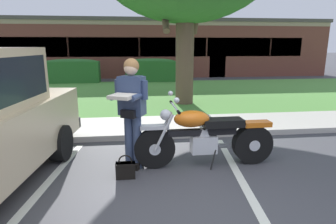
{
  "coord_description": "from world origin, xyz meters",
  "views": [
    {
      "loc": [
        -0.5,
        -2.94,
        1.88
      ],
      "look_at": [
        0.02,
        1.42,
        0.85
      ],
      "focal_mm": 30.2,
      "sensor_mm": 36.0,
      "label": 1
    }
  ],
  "objects_px": {
    "handbag": "(125,169)",
    "rider_person": "(131,105)",
    "motorcycle": "(210,136)",
    "hedge_center_left": "(151,70)",
    "brick_building": "(138,48)",
    "hedge_left": "(72,71)"
  },
  "relations": [
    {
      "from": "motorcycle",
      "to": "hedge_left",
      "type": "bearing_deg",
      "value": 111.85
    },
    {
      "from": "handbag",
      "to": "brick_building",
      "type": "height_order",
      "value": "brick_building"
    },
    {
      "from": "hedge_center_left",
      "to": "brick_building",
      "type": "relative_size",
      "value": 0.11
    },
    {
      "from": "motorcycle",
      "to": "rider_person",
      "type": "distance_m",
      "value": 1.34
    },
    {
      "from": "hedge_left",
      "to": "hedge_center_left",
      "type": "height_order",
      "value": "same"
    },
    {
      "from": "handbag",
      "to": "hedge_center_left",
      "type": "height_order",
      "value": "hedge_center_left"
    },
    {
      "from": "hedge_left",
      "to": "brick_building",
      "type": "relative_size",
      "value": 0.11
    },
    {
      "from": "motorcycle",
      "to": "hedge_center_left",
      "type": "height_order",
      "value": "hedge_center_left"
    },
    {
      "from": "hedge_left",
      "to": "hedge_center_left",
      "type": "distance_m",
      "value": 3.98
    },
    {
      "from": "handbag",
      "to": "hedge_left",
      "type": "relative_size",
      "value": 0.13
    },
    {
      "from": "rider_person",
      "to": "hedge_left",
      "type": "height_order",
      "value": "rider_person"
    },
    {
      "from": "rider_person",
      "to": "brick_building",
      "type": "distance_m",
      "value": 17.44
    },
    {
      "from": "rider_person",
      "to": "motorcycle",
      "type": "bearing_deg",
      "value": -1.78
    },
    {
      "from": "rider_person",
      "to": "hedge_center_left",
      "type": "xyz_separation_m",
      "value": [
        0.93,
        10.64,
        -0.36
      ]
    },
    {
      "from": "handbag",
      "to": "hedge_left",
      "type": "bearing_deg",
      "value": 104.98
    },
    {
      "from": "motorcycle",
      "to": "handbag",
      "type": "relative_size",
      "value": 6.23
    },
    {
      "from": "hedge_center_left",
      "to": "brick_building",
      "type": "height_order",
      "value": "brick_building"
    },
    {
      "from": "handbag",
      "to": "rider_person",
      "type": "bearing_deg",
      "value": 73.43
    },
    {
      "from": "hedge_left",
      "to": "rider_person",
      "type": "bearing_deg",
      "value": -73.98
    },
    {
      "from": "handbag",
      "to": "hedge_left",
      "type": "height_order",
      "value": "hedge_left"
    },
    {
      "from": "motorcycle",
      "to": "brick_building",
      "type": "xyz_separation_m",
      "value": [
        -0.84,
        17.46,
        1.26
      ]
    },
    {
      "from": "hedge_left",
      "to": "hedge_center_left",
      "type": "bearing_deg",
      "value": 0.0
    }
  ]
}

